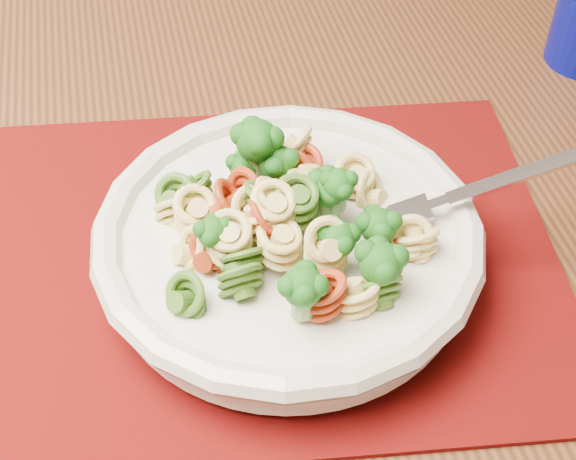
{
  "coord_description": "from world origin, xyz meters",
  "views": [
    {
      "loc": [
        0.62,
        -0.54,
        1.13
      ],
      "look_at": [
        0.61,
        -0.18,
        0.77
      ],
      "focal_mm": 50.0,
      "sensor_mm": 36.0,
      "label": 1
    }
  ],
  "objects": [
    {
      "name": "placemat",
      "position": [
        0.6,
        -0.17,
        0.73
      ],
      "size": [
        0.43,
        0.35,
        0.0
      ],
      "primitive_type": "cube",
      "rotation": [
        0.0,
        0.0,
        0.1
      ],
      "color": "#570903",
      "rests_on": "dining_table"
    },
    {
      "name": "dining_table",
      "position": [
        0.58,
        -0.07,
        0.63
      ],
      "size": [
        1.65,
        1.26,
        0.72
      ],
      "rotation": [
        0.0,
        0.0,
        0.23
      ],
      "color": "#5A2E19",
      "rests_on": "ground"
    },
    {
      "name": "pasta_broccoli_heap",
      "position": [
        0.61,
        -0.18,
        0.77
      ],
      "size": [
        0.21,
        0.21,
        0.06
      ],
      "primitive_type": null,
      "color": "#D9CB6B",
      "rests_on": "pasta_bowl"
    },
    {
      "name": "pasta_bowl",
      "position": [
        0.61,
        -0.18,
        0.76
      ],
      "size": [
        0.25,
        0.25,
        0.05
      ],
      "color": "beige",
      "rests_on": "placemat"
    },
    {
      "name": "fork",
      "position": [
        0.69,
        -0.17,
        0.77
      ],
      "size": [
        0.18,
        0.05,
        0.08
      ],
      "primitive_type": null,
      "rotation": [
        0.0,
        -0.35,
        0.15
      ],
      "color": "silver",
      "rests_on": "pasta_bowl"
    }
  ]
}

